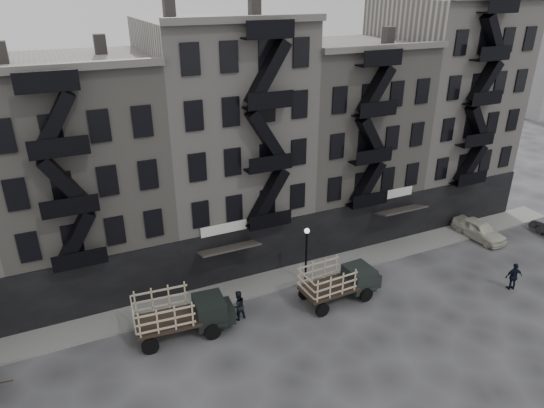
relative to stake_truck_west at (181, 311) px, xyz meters
name	(u,v)px	position (x,y,z in m)	size (l,w,h in m)	color
ground	(283,315)	(6.21, -0.95, -1.64)	(140.00, 140.00, 0.00)	#38383A
sidewalk	(259,284)	(6.21, 2.80, -1.57)	(55.00, 2.50, 0.15)	slate
building_midwest	(81,177)	(-3.79, 8.87, 5.86)	(10.00, 11.35, 16.20)	slate
building_center	(224,143)	(6.21, 8.87, 6.86)	(10.00, 11.35, 18.20)	#9C978F
building_mideast	(341,140)	(16.21, 8.87, 5.86)	(10.00, 11.35, 16.20)	slate
building_east	(439,109)	(26.21, 8.87, 7.36)	(10.00, 11.35, 19.20)	#9C978F
lamp_post	(306,248)	(9.21, 1.65, 1.14)	(0.36, 0.36, 4.28)	black
stake_truck_west	(181,311)	(0.00, 0.00, 0.00)	(5.89, 2.78, 2.88)	black
stake_truck_east	(339,279)	(10.24, -0.94, -0.07)	(5.58, 2.51, 2.75)	black
car_east	(479,230)	(25.21, 1.44, -0.86)	(1.84, 4.57, 1.56)	beige
pedestrian_mid	(238,305)	(3.53, -0.08, -0.65)	(0.96, 0.75, 1.98)	black
policeman	(514,276)	(21.62, -4.96, -0.64)	(1.17, 0.49, 2.00)	black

